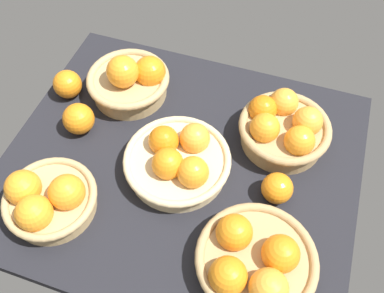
{
  "coord_description": "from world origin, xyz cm",
  "views": [
    {
      "loc": [
        -20.2,
        51.08,
        88.3
      ],
      "look_at": [
        -2.04,
        -2.91,
        7.0
      ],
      "focal_mm": 39.39,
      "sensor_mm": 36.0,
      "label": 1
    }
  ],
  "objects_px": {
    "basket_center": "(179,160)",
    "basket_far_right": "(48,199)",
    "loose_orange_side_gap": "(67,84)",
    "basket_near_right": "(131,80)",
    "loose_orange_front_gap": "(277,188)",
    "basket_near_left": "(284,128)",
    "basket_far_left": "(255,262)",
    "loose_orange_back_gap": "(79,119)"
  },
  "relations": [
    {
      "from": "loose_orange_front_gap",
      "to": "loose_orange_side_gap",
      "type": "height_order",
      "value": "loose_orange_side_gap"
    },
    {
      "from": "basket_center",
      "to": "basket_far_right",
      "type": "bearing_deg",
      "value": 38.91
    },
    {
      "from": "basket_center",
      "to": "basket_far_left",
      "type": "bearing_deg",
      "value": 141.12
    },
    {
      "from": "basket_near_left",
      "to": "basket_far_right",
      "type": "xyz_separation_m",
      "value": [
        0.44,
        0.35,
        -0.01
      ]
    },
    {
      "from": "loose_orange_front_gap",
      "to": "loose_orange_side_gap",
      "type": "xyz_separation_m",
      "value": [
        0.59,
        -0.13,
        0.0
      ]
    },
    {
      "from": "basket_center",
      "to": "loose_orange_side_gap",
      "type": "height_order",
      "value": "basket_center"
    },
    {
      "from": "loose_orange_side_gap",
      "to": "basket_far_right",
      "type": "bearing_deg",
      "value": 111.49
    },
    {
      "from": "basket_near_left",
      "to": "basket_far_left",
      "type": "distance_m",
      "value": 0.34
    },
    {
      "from": "basket_far_left",
      "to": "basket_center",
      "type": "xyz_separation_m",
      "value": [
        0.22,
        -0.18,
        -0.0
      ]
    },
    {
      "from": "basket_far_left",
      "to": "basket_center",
      "type": "bearing_deg",
      "value": -38.88
    },
    {
      "from": "basket_near_left",
      "to": "basket_far_left",
      "type": "xyz_separation_m",
      "value": [
        -0.01,
        0.34,
        -0.01
      ]
    },
    {
      "from": "loose_orange_back_gap",
      "to": "basket_center",
      "type": "bearing_deg",
      "value": 172.74
    },
    {
      "from": "basket_far_left",
      "to": "basket_far_right",
      "type": "height_order",
      "value": "basket_far_right"
    },
    {
      "from": "basket_near_right",
      "to": "loose_orange_back_gap",
      "type": "distance_m",
      "value": 0.17
    },
    {
      "from": "basket_far_right",
      "to": "loose_orange_side_gap",
      "type": "relative_size",
      "value": 2.73
    },
    {
      "from": "basket_center",
      "to": "basket_near_right",
      "type": "bearing_deg",
      "value": -43.23
    },
    {
      "from": "basket_near_right",
      "to": "basket_far_left",
      "type": "bearing_deg",
      "value": 138.98
    },
    {
      "from": "basket_far_left",
      "to": "loose_orange_back_gap",
      "type": "relative_size",
      "value": 3.13
    },
    {
      "from": "basket_center",
      "to": "loose_orange_side_gap",
      "type": "distance_m",
      "value": 0.38
    },
    {
      "from": "basket_near_right",
      "to": "loose_orange_front_gap",
      "type": "distance_m",
      "value": 0.47
    },
    {
      "from": "basket_near_right",
      "to": "loose_orange_side_gap",
      "type": "bearing_deg",
      "value": 19.94
    },
    {
      "from": "basket_center",
      "to": "basket_near_right",
      "type": "relative_size",
      "value": 1.15
    },
    {
      "from": "basket_near_left",
      "to": "basket_center",
      "type": "height_order",
      "value": "basket_near_left"
    },
    {
      "from": "basket_far_right",
      "to": "basket_center",
      "type": "relative_size",
      "value": 0.82
    },
    {
      "from": "basket_near_left",
      "to": "loose_orange_front_gap",
      "type": "height_order",
      "value": "basket_near_left"
    },
    {
      "from": "basket_near_left",
      "to": "basket_far_right",
      "type": "relative_size",
      "value": 1.09
    },
    {
      "from": "basket_near_right",
      "to": "loose_orange_back_gap",
      "type": "xyz_separation_m",
      "value": [
        0.08,
        0.15,
        -0.01
      ]
    },
    {
      "from": "basket_near_right",
      "to": "loose_orange_front_gap",
      "type": "xyz_separation_m",
      "value": [
        -0.43,
        0.19,
        -0.01
      ]
    },
    {
      "from": "basket_near_right",
      "to": "loose_orange_front_gap",
      "type": "height_order",
      "value": "basket_near_right"
    },
    {
      "from": "basket_center",
      "to": "loose_orange_back_gap",
      "type": "relative_size",
      "value": 3.19
    },
    {
      "from": "basket_far_right",
      "to": "loose_orange_side_gap",
      "type": "distance_m",
      "value": 0.35
    },
    {
      "from": "loose_orange_front_gap",
      "to": "loose_orange_side_gap",
      "type": "relative_size",
      "value": 0.95
    },
    {
      "from": "loose_orange_side_gap",
      "to": "loose_orange_back_gap",
      "type": "bearing_deg",
      "value": 130.7
    },
    {
      "from": "basket_far_left",
      "to": "basket_near_right",
      "type": "bearing_deg",
      "value": -41.02
    },
    {
      "from": "basket_near_right",
      "to": "basket_near_left",
      "type": "bearing_deg",
      "value": 176.12
    },
    {
      "from": "basket_far_right",
      "to": "loose_orange_side_gap",
      "type": "xyz_separation_m",
      "value": [
        0.13,
        -0.32,
        -0.01
      ]
    },
    {
      "from": "basket_near_left",
      "to": "loose_orange_front_gap",
      "type": "distance_m",
      "value": 0.16
    },
    {
      "from": "basket_far_right",
      "to": "basket_far_left",
      "type": "bearing_deg",
      "value": -178.86
    },
    {
      "from": "basket_near_left",
      "to": "basket_far_right",
      "type": "distance_m",
      "value": 0.57
    },
    {
      "from": "basket_near_left",
      "to": "basket_near_right",
      "type": "bearing_deg",
      "value": -3.88
    },
    {
      "from": "loose_orange_back_gap",
      "to": "loose_orange_side_gap",
      "type": "xyz_separation_m",
      "value": [
        0.08,
        -0.1,
        -0.0
      ]
    },
    {
      "from": "loose_orange_front_gap",
      "to": "basket_near_right",
      "type": "bearing_deg",
      "value": -23.57
    }
  ]
}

